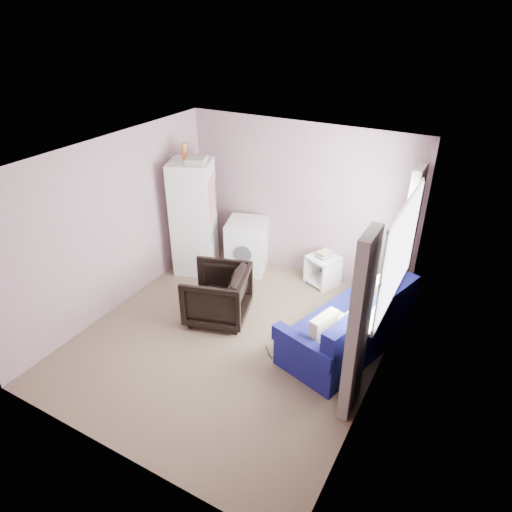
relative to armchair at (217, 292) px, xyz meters
The scene contains 8 objects.
room 0.98m from the armchair, 35.11° to the right, with size 3.84×4.24×2.54m.
armchair is the anchor object (origin of this frame).
fridge 1.58m from the armchair, 137.01° to the left, with size 0.85×0.84×2.14m.
washing_machine 1.44m from the armchair, 103.04° to the left, with size 0.78×0.78×0.88m.
side_table 1.87m from the armchair, 58.61° to the left, with size 0.57×0.57×0.60m.
sofa 1.90m from the armchair, ahead, with size 1.39×2.11×0.87m.
window_dressing 2.34m from the armchair, ahead, with size 0.17×2.62×2.18m.
floor_cables 1.21m from the armchair, 19.10° to the right, with size 0.38×0.20×0.01m.
Camera 1 is at (2.65, -4.11, 3.99)m, focal length 32.00 mm.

